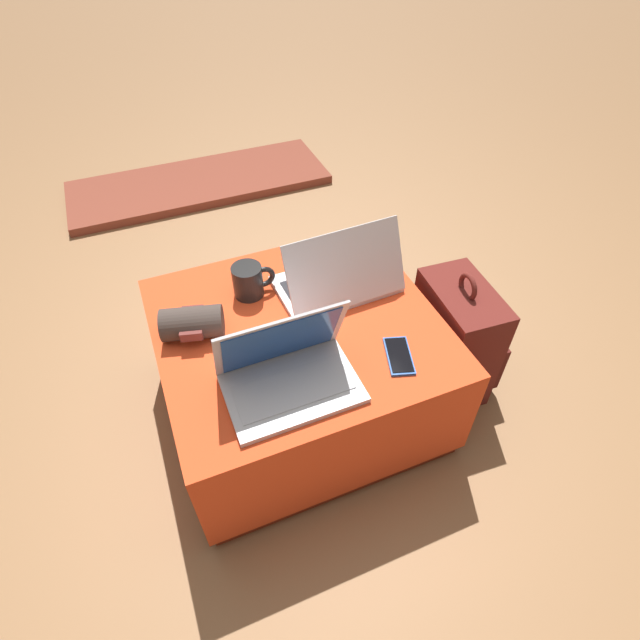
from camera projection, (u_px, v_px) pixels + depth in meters
ground_plane at (301, 404)px, 1.75m from camera, size 14.00×14.00×0.00m
ottoman at (300, 367)px, 1.61m from camera, size 0.82×0.76×0.40m
laptop_near at (288, 372)px, 1.28m from camera, size 0.35×0.23×0.23m
laptop_far at (339, 279)px, 1.55m from camera, size 0.38×0.25×0.23m
cell_phone at (399, 356)px, 1.38m from camera, size 0.11×0.15×0.01m
backpack at (456, 339)px, 1.70m from camera, size 0.25×0.32×0.49m
wrist_brace at (192, 323)px, 1.41m from camera, size 0.19×0.13×0.09m
coffee_mug at (249, 281)px, 1.53m from camera, size 0.13×0.09×0.10m
fireplace_hearth at (200, 183)px, 2.79m from camera, size 1.40×0.50×0.04m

